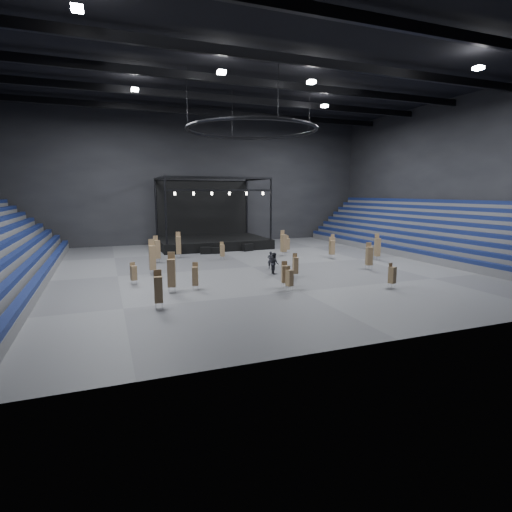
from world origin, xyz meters
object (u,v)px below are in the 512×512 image
object	(u,v)px
flight_case_mid	(215,251)
chair_stack_7	(134,273)
chair_stack_0	(157,249)
chair_stack_9	(195,276)
chair_stack_3	(332,247)
chair_stack_17	(377,247)
chair_stack_4	(333,243)
chair_stack_8	(295,265)
chair_stack_6	(171,272)
man_center	(271,260)
crew_member	(274,263)
chair_stack_13	(222,250)
stage	(210,236)
chair_stack_12	(158,289)
chair_stack_15	(289,277)
chair_stack_10	(152,257)
chair_stack_11	(284,243)
chair_stack_2	(287,244)
flight_case_left	(206,251)
chair_stack_5	(392,275)
flight_case_right	(248,247)
chair_stack_14	(285,274)
chair_stack_16	(178,245)
chair_stack_1	(369,256)

from	to	relation	value
flight_case_mid	chair_stack_7	xyz separation A→B (m)	(-10.21, -13.40, 0.59)
chair_stack_0	chair_stack_9	distance (m)	13.13
chair_stack_3	chair_stack_17	world-z (taller)	chair_stack_17
chair_stack_4	chair_stack_9	distance (m)	24.12
chair_stack_8	chair_stack_9	xyz separation A→B (m)	(-8.99, -1.39, 0.02)
chair_stack_6	man_center	size ratio (longest dim) A/B	1.79
crew_member	chair_stack_0	bearing A→B (deg)	46.22
chair_stack_13	man_center	xyz separation A→B (m)	(2.87, -6.73, -0.19)
chair_stack_3	stage	bearing A→B (deg)	132.10
chair_stack_6	chair_stack_17	distance (m)	23.87
chair_stack_13	chair_stack_12	bearing A→B (deg)	-119.92
chair_stack_15	man_center	world-z (taller)	chair_stack_15
chair_stack_0	chair_stack_7	distance (m)	10.00
chair_stack_10	chair_stack_11	world-z (taller)	chair_stack_10
chair_stack_2	chair_stack_3	size ratio (longest dim) A/B	0.86
flight_case_left	man_center	bearing A→B (deg)	-72.07
chair_stack_15	crew_member	world-z (taller)	crew_member
chair_stack_13	flight_case_left	bearing A→B (deg)	97.97
chair_stack_4	chair_stack_12	world-z (taller)	chair_stack_12
chair_stack_13	man_center	world-z (taller)	chair_stack_13
stage	flight_case_mid	distance (m)	6.82
stage	chair_stack_17	size ratio (longest dim) A/B	4.87
chair_stack_11	chair_stack_13	size ratio (longest dim) A/B	1.51
chair_stack_0	chair_stack_5	xyz separation A→B (m)	(15.37, -17.73, -0.41)
chair_stack_2	chair_stack_6	world-z (taller)	chair_stack_6
flight_case_mid	chair_stack_3	xyz separation A→B (m)	(11.24, -7.88, 0.88)
flight_case_mid	chair_stack_6	xyz separation A→B (m)	(-7.81, -17.12, 1.15)
chair_stack_7	chair_stack_6	bearing A→B (deg)	-74.42
chair_stack_0	chair_stack_7	bearing A→B (deg)	-128.90
chair_stack_15	flight_case_right	bearing A→B (deg)	60.48
chair_stack_3	crew_member	size ratio (longest dim) A/B	1.24
chair_stack_5	crew_member	size ratio (longest dim) A/B	1.01
chair_stack_4	chair_stack_5	distance (m)	18.99
flight_case_left	chair_stack_17	bearing A→B (deg)	-33.61
chair_stack_11	crew_member	bearing A→B (deg)	-133.54
chair_stack_6	chair_stack_15	distance (m)	8.64
chair_stack_10	chair_stack_14	xyz separation A→B (m)	(8.90, -8.61, -0.51)
stage	chair_stack_8	world-z (taller)	stage
chair_stack_13	flight_case_right	bearing A→B (deg)	45.20
chair_stack_3	chair_stack_8	bearing A→B (deg)	-129.88
chair_stack_12	stage	bearing A→B (deg)	73.56
chair_stack_2	chair_stack_15	bearing A→B (deg)	-117.93
chair_stack_13	chair_stack_16	xyz separation A→B (m)	(-4.26, 2.75, 0.46)
chair_stack_1	chair_stack_15	xyz separation A→B (m)	(-10.56, -4.73, -0.35)
chair_stack_9	chair_stack_15	world-z (taller)	chair_stack_9
flight_case_right	chair_stack_1	world-z (taller)	chair_stack_1
chair_stack_8	chair_stack_14	xyz separation A→B (m)	(-2.40, -3.01, 0.00)
chair_stack_12	man_center	distance (m)	15.36
chair_stack_5	chair_stack_12	world-z (taller)	chair_stack_12
chair_stack_6	chair_stack_13	distance (m)	14.81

